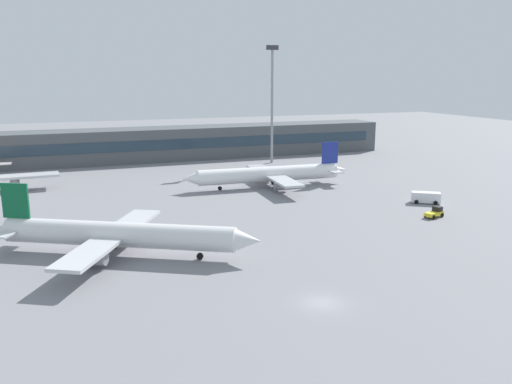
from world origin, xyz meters
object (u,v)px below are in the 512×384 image
(service_van_white, at_px, (426,197))
(floodlight_tower_east, at_px, (272,97))
(airplane_mid, at_px, (268,174))
(baggage_tug_yellow, at_px, (435,213))
(airplane_near, at_px, (120,235))

(service_van_white, height_order, floodlight_tower_east, floodlight_tower_east)
(airplane_mid, bearing_deg, floodlight_tower_east, 66.19)
(baggage_tug_yellow, height_order, floodlight_tower_east, floodlight_tower_east)
(airplane_near, distance_m, baggage_tug_yellow, 51.82)
(floodlight_tower_east, bearing_deg, airplane_mid, -113.81)
(baggage_tug_yellow, distance_m, service_van_white, 10.04)
(airplane_mid, height_order, service_van_white, airplane_mid)
(airplane_mid, height_order, baggage_tug_yellow, airplane_mid)
(floodlight_tower_east, bearing_deg, airplane_near, -127.05)
(service_van_white, bearing_deg, airplane_near, -170.37)
(baggage_tug_yellow, distance_m, floodlight_tower_east, 64.41)
(airplane_near, distance_m, floodlight_tower_east, 80.26)
(airplane_mid, relative_size, floodlight_tower_east, 1.19)
(airplane_near, relative_size, floodlight_tower_east, 1.10)
(airplane_near, bearing_deg, airplane_mid, 44.08)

